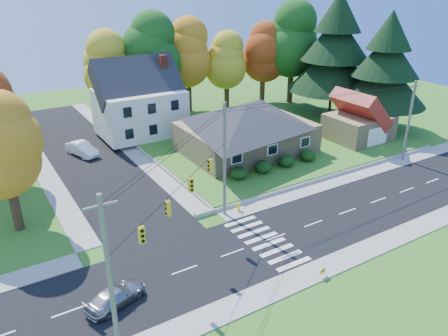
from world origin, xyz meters
The scene contains 24 objects.
ground centered at (0.00, 0.00, 0.00)m, with size 120.00×120.00×0.00m, color #3D7923.
road_main centered at (0.00, 0.00, 0.01)m, with size 90.00×8.00×0.02m, color black.
road_cross centered at (-8.00, 26.00, 0.01)m, with size 8.00×44.00×0.02m, color black.
sidewalk_north centered at (0.00, 5.00, 0.04)m, with size 90.00×2.00×0.08m, color #9C9A90.
sidewalk_south centered at (0.00, -5.00, 0.04)m, with size 90.00×2.00×0.08m, color #9C9A90.
lawn centered at (13.00, 21.00, 0.25)m, with size 30.00×30.00×0.50m, color #3D7923.
ranch_house centered at (8.00, 16.00, 3.27)m, with size 14.60×10.60×5.40m.
colonial_house centered at (0.04, 28.00, 4.58)m, with size 10.40×8.40×9.60m.
garage centered at (22.00, 11.99, 2.84)m, with size 7.30×6.30×4.60m.
hedge_row centered at (7.50, 9.80, 1.14)m, with size 10.70×1.70×1.27m.
traffic_infrastructure centered at (-0.15, 1.35, 5.15)m, with size 38.10×10.66×10.00m.
tree_lot_0 centered at (-2.00, 34.00, 8.31)m, with size 6.72×6.72×12.51m.
tree_lot_1 centered at (4.00, 33.00, 9.61)m, with size 7.84×7.84×14.60m.
tree_lot_2 centered at (10.00, 34.00, 8.96)m, with size 7.28×7.28×13.56m.
tree_lot_3 centered at (16.00, 33.00, 7.65)m, with size 6.16×6.16×11.47m.
tree_lot_4 centered at (22.00, 32.00, 8.31)m, with size 6.72×6.72×12.51m.
tree_lot_5 centered at (26.00, 30.00, 10.27)m, with size 8.40×8.40×15.64m.
conifer_east_a centered at (27.00, 22.00, 9.39)m, with size 12.80×12.80×16.96m.
conifer_east_b centered at (28.00, 14.00, 8.28)m, with size 11.20×11.20×14.84m.
tree_west_0 centered at (-17.00, 12.00, 7.15)m, with size 6.16×6.16×11.47m.
silver_sedan centered at (-13.23, -0.86, 0.61)m, with size 1.66×4.08×1.18m, color #A3A3A3.
white_car centered at (-8.23, 25.49, 0.79)m, with size 1.63×4.67×1.54m, color white.
fire_hydrant centered at (-0.16, 5.04, 0.40)m, with size 0.47×0.37×0.84m.
yard_sign centered at (-0.31, -5.65, 0.51)m, with size 0.57×0.17×0.72m.
Camera 1 is at (-18.82, -22.93, 18.87)m, focal length 35.00 mm.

